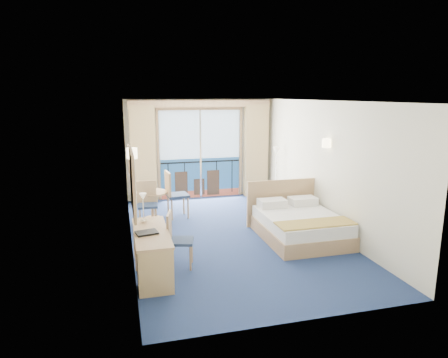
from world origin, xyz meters
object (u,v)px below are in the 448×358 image
armchair (275,199)px  desk (154,261)px  nightstand (298,207)px  floor_lamp (276,161)px  desk_chair (176,237)px  table_chair_b (147,201)px  round_table (152,198)px  table_chair_a (174,192)px  bed (299,224)px

armchair → desk: 4.38m
nightstand → floor_lamp: bearing=89.2°
armchair → desk_chair: desk_chair is taller
desk → table_chair_b: 2.93m
armchair → round_table: size_ratio=1.07×
desk_chair → round_table: size_ratio=1.31×
armchair → nightstand: bearing=81.6°
armchair → desk_chair: size_ratio=0.82×
desk → table_chair_a: bearing=77.4°
floor_lamp → desk: 5.36m
nightstand → round_table: bearing=166.4°
bed → desk_chair: bed is taller
desk → floor_lamp: bearing=48.4°
round_table → bed: bearing=-36.3°
desk → table_chair_a: (0.74, 3.33, 0.22)m
nightstand → floor_lamp: (0.02, 1.41, 0.87)m
floor_lamp → bed: bearing=-102.0°
floor_lamp → round_table: 3.40m
desk → round_table: 3.36m
desk_chair → table_chair_b: (-0.31, 2.32, 0.03)m
nightstand → desk: size_ratio=0.34×
floor_lamp → table_chair_a: 2.90m
floor_lamp → desk: size_ratio=0.96×
bed → table_chair_b: 3.28m
bed → table_chair_b: (-2.86, 1.58, 0.27)m
desk_chair → round_table: 2.75m
bed → armchair: bed is taller
nightstand → bed: bearing=-113.8°
bed → round_table: 3.39m
bed → nightstand: (0.54, 1.21, -0.02)m
round_table → table_chair_a: size_ratio=0.65×
bed → nightstand: 1.33m
bed → armchair: (0.18, 1.70, 0.06)m
nightstand → desk_chair: size_ratio=0.55×
desk_chair → table_chair_a: bearing=7.3°
floor_lamp → desk_chair: (-3.11, -3.36, -0.60)m
desk → desk_chair: 0.75m
nightstand → floor_lamp: size_ratio=0.35×
nightstand → armchair: 0.61m
nightstand → table_chair_b: table_chair_b is taller
nightstand → desk: desk is taller
bed → nightstand: size_ratio=3.70×
nightstand → round_table: size_ratio=0.72×
table_chair_a → table_chair_b: size_ratio=1.12×
nightstand → desk_chair: 3.67m
bed → desk: 3.26m
desk → desk_chair: size_ratio=1.65×
desk → round_table: bearing=85.8°
armchair → desk: desk is taller
bed → round_table: (-2.72, 2.00, 0.20)m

